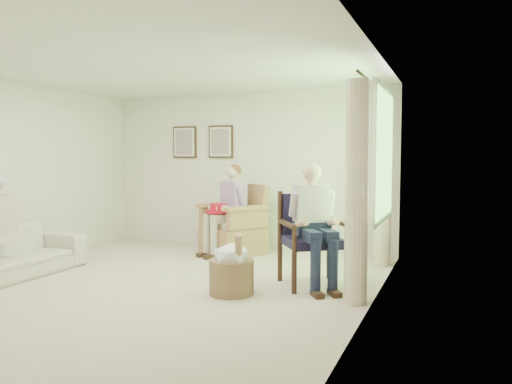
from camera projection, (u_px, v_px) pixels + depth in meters
floor at (155, 286)px, 5.90m from camera, size 5.50×5.50×0.00m
back_wall at (246, 170)px, 8.35m from camera, size 5.00×0.04×2.60m
right_wall at (370, 180)px, 4.87m from camera, size 0.04×5.50×2.60m
ceiling at (151, 63)px, 5.72m from camera, size 5.00×5.50×0.02m
window at (384, 152)px, 5.98m from camera, size 0.13×2.50×1.63m
curtain_left at (357, 193)px, 5.15m from camera, size 0.34×0.34×2.30m
curtain_right at (383, 184)px, 6.96m from camera, size 0.34×0.34×2.30m
framed_print_left at (185, 142)px, 8.71m from camera, size 0.45×0.05×0.55m
framed_print_right at (221, 142)px, 8.45m from camera, size 0.45×0.05×0.55m
wicker_armchair at (234, 231)px, 7.88m from camera, size 0.85×0.85×1.09m
wood_armchair at (315, 235)px, 5.96m from camera, size 0.70×0.66×1.07m
sofa at (0, 254)px, 6.18m from camera, size 2.18×0.85×0.64m
person_wicker at (230, 203)px, 7.72m from camera, size 0.40×0.63×1.37m
person_dark at (311, 215)px, 5.78m from camera, size 0.40×0.62×1.42m
red_hat at (218, 209)px, 7.61m from camera, size 0.37×0.37×0.14m
hatbox at (232, 269)px, 5.51m from camera, size 0.53×0.53×0.73m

